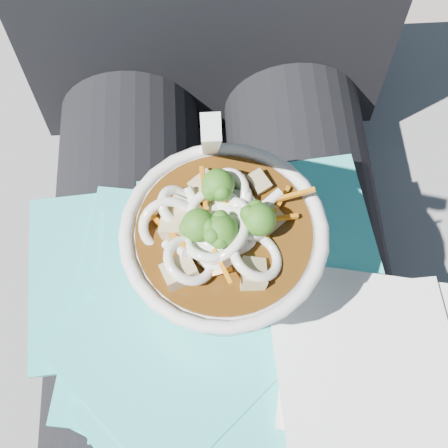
{
  "coord_description": "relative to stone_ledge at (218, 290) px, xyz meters",
  "views": [
    {
      "loc": [
        -0.01,
        -0.15,
        1.07
      ],
      "look_at": [
        0.0,
        0.02,
        0.72
      ],
      "focal_mm": 50.0,
      "sensor_mm": 36.0,
      "label": 1
    }
  ],
  "objects": [
    {
      "name": "ground",
      "position": [
        0.0,
        -0.15,
        -0.24
      ],
      "size": [
        20.0,
        20.0,
        0.0
      ],
      "primitive_type": "plane",
      "color": "slate",
      "rests_on": "ground"
    },
    {
      "name": "stone_ledge",
      "position": [
        0.0,
        0.0,
        0.0
      ],
      "size": [
        1.0,
        0.5,
        0.48
      ],
      "primitive_type": "cube",
      "rotation": [
        0.0,
        0.0,
        0.0
      ],
      "color": "slate",
      "rests_on": "ground"
    },
    {
      "name": "lap",
      "position": [
        0.0,
        -0.15,
        0.31
      ],
      "size": [
        0.3,
        0.48,
        0.14
      ],
      "color": "black",
      "rests_on": "stone_ledge"
    },
    {
      "name": "person_body",
      "position": [
        0.0,
        -0.06,
        0.33
      ],
      "size": [
        0.34,
        0.94,
        1.02
      ],
      "color": "black",
      "rests_on": "ground"
    },
    {
      "name": "plastic_bag",
      "position": [
        -0.02,
        -0.16,
        0.39
      ],
      "size": [
        0.28,
        0.31,
        0.02
      ],
      "color": "#2EC2BF",
      "rests_on": "lap"
    },
    {
      "name": "napkins",
      "position": [
        0.1,
        -0.21,
        0.4
      ],
      "size": [
        0.14,
        0.15,
        0.01
      ],
      "color": "white",
      "rests_on": "plastic_bag"
    },
    {
      "name": "udon_bowl",
      "position": [
        0.0,
        -0.13,
        0.45
      ],
      "size": [
        0.17,
        0.17,
        0.19
      ],
      "color": "white",
      "rests_on": "plastic_bag"
    }
  ]
}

